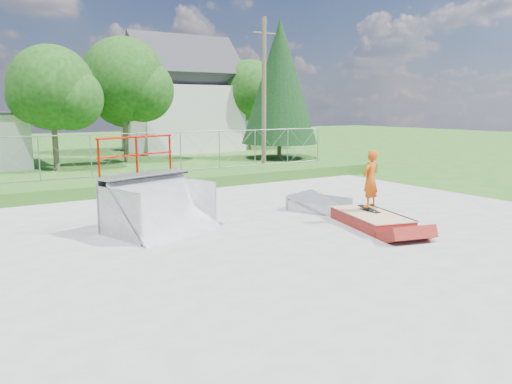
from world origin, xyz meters
TOP-DOWN VIEW (x-y plane):
  - ground at (0.00, 0.00)m, footprint 120.00×120.00m
  - concrete_pad at (0.00, 0.00)m, footprint 20.00×16.00m
  - grass_berm at (0.00, 9.50)m, footprint 24.00×3.00m
  - grind_box at (3.06, -0.45)m, footprint 1.88×2.88m
  - quarter_pipe at (-2.27, 2.06)m, footprint 3.13×2.86m
  - flat_bank_ramp at (3.30, 2.12)m, footprint 2.11×2.18m
  - skateboard at (3.26, -0.16)m, footprint 0.25×0.80m
  - skater at (3.26, -0.16)m, footprint 0.68×0.53m
  - chain_link_fence at (0.00, 10.50)m, footprint 20.00×0.06m
  - gable_house at (9.00, 26.00)m, footprint 8.40×6.08m
  - utility_pole at (7.50, 12.00)m, footprint 0.24×0.24m
  - tree_left_near at (-1.75, 17.83)m, footprint 4.76×4.48m
  - tree_center at (2.78, 19.81)m, footprint 5.44×5.12m
  - tree_right_far at (14.27, 23.82)m, footprint 5.10×4.80m
  - tree_back_mid at (5.21, 27.86)m, footprint 4.08×3.84m
  - conifer_tree at (12.00, 17.00)m, footprint 5.04×5.04m

SIDE VIEW (x-z plane):
  - ground at x=0.00m, z-range 0.00..0.00m
  - concrete_pad at x=0.00m, z-range 0.00..0.04m
  - grind_box at x=3.06m, z-range 0.00..0.39m
  - flat_bank_ramp at x=3.30m, z-range 0.00..0.49m
  - grass_berm at x=0.00m, z-range 0.00..0.50m
  - skateboard at x=3.26m, z-range 0.37..0.50m
  - skater at x=3.26m, z-range 0.44..2.10m
  - quarter_pipe at x=-2.27m, z-range 0.00..2.59m
  - chain_link_fence at x=0.00m, z-range 0.50..2.30m
  - tree_back_mid at x=5.21m, z-range 0.78..6.48m
  - gable_house at x=9.00m, z-range -0.63..8.31m
  - utility_pole at x=7.50m, z-range 0.00..8.00m
  - tree_left_near at x=-1.75m, z-range 0.91..7.56m
  - tree_right_far at x=14.27m, z-range 0.98..8.10m
  - tree_center at x=2.78m, z-range 1.05..8.65m
  - conifer_tree at x=12.00m, z-range 0.50..9.60m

